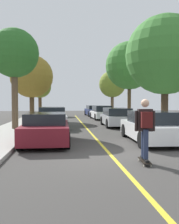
{
  "coord_description": "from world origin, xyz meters",
  "views": [
    {
      "loc": [
        -1.58,
        -7.72,
        1.78
      ],
      "look_at": [
        0.22,
        8.89,
        1.07
      ],
      "focal_mm": 39.95,
      "sensor_mm": 36.0,
      "label": 1
    }
  ],
  "objects_px": {
    "parked_car_left_near": "(52,118)",
    "skateboard": "(145,161)",
    "parked_car_left_nearest": "(46,128)",
    "parked_car_right_near": "(117,117)",
    "parked_car_right_far": "(101,113)",
    "street_tree_left_nearest": "(14,54)",
    "street_tree_left_near": "(32,77)",
    "parked_car_right_farthest": "(94,111)",
    "street_tree_right_nearest": "(165,55)",
    "street_tree_right_far": "(112,84)",
    "skateboarder": "(145,126)",
    "street_tree_left_far": "(40,87)",
    "street_tree_right_near": "(129,66)",
    "parked_car_right_nearest": "(150,127)"
  },
  "relations": [
    {
      "from": "parked_car_right_near",
      "to": "street_tree_left_nearest",
      "type": "relative_size",
      "value": 0.68
    },
    {
      "from": "street_tree_right_near",
      "to": "skateboard",
      "type": "bearing_deg",
      "value": -103.65
    },
    {
      "from": "parked_car_right_far",
      "to": "street_tree_left_near",
      "type": "height_order",
      "value": "street_tree_left_near"
    },
    {
      "from": "parked_car_right_near",
      "to": "parked_car_right_far",
      "type": "relative_size",
      "value": 0.94
    },
    {
      "from": "street_tree_right_near",
      "to": "street_tree_left_near",
      "type": "bearing_deg",
      "value": 168.68
    },
    {
      "from": "parked_car_left_nearest",
      "to": "street_tree_right_near",
      "type": "height_order",
      "value": "street_tree_right_near"
    },
    {
      "from": "parked_car_left_nearest",
      "to": "street_tree_left_near",
      "type": "relative_size",
      "value": 0.7
    },
    {
      "from": "street_tree_left_far",
      "to": "street_tree_right_near",
      "type": "xyz_separation_m",
      "value": [
        8.87,
        -10.3,
        1.36
      ]
    },
    {
      "from": "street_tree_right_far",
      "to": "skateboarder",
      "type": "relative_size",
      "value": 3.08
    },
    {
      "from": "street_tree_right_far",
      "to": "parked_car_right_near",
      "type": "bearing_deg",
      "value": -99.92
    },
    {
      "from": "street_tree_right_nearest",
      "to": "parked_car_right_nearest",
      "type": "bearing_deg",
      "value": -121.07
    },
    {
      "from": "parked_car_right_nearest",
      "to": "street_tree_left_far",
      "type": "bearing_deg",
      "value": 107.16
    },
    {
      "from": "parked_car_right_nearest",
      "to": "street_tree_left_near",
      "type": "distance_m",
      "value": 15.23
    },
    {
      "from": "parked_car_right_near",
      "to": "street_tree_left_nearest",
      "type": "bearing_deg",
      "value": -163.27
    },
    {
      "from": "parked_car_left_nearest",
      "to": "skateboard",
      "type": "height_order",
      "value": "parked_car_left_nearest"
    },
    {
      "from": "skateboard",
      "to": "street_tree_right_far",
      "type": "bearing_deg",
      "value": 80.86
    },
    {
      "from": "parked_car_right_near",
      "to": "parked_car_left_nearest",
      "type": "bearing_deg",
      "value": -123.99
    },
    {
      "from": "skateboard",
      "to": "parked_car_right_near",
      "type": "bearing_deg",
      "value": 81.76
    },
    {
      "from": "parked_car_left_near",
      "to": "skateboard",
      "type": "height_order",
      "value": "parked_car_left_near"
    },
    {
      "from": "street_tree_right_far",
      "to": "skateboard",
      "type": "height_order",
      "value": "street_tree_right_far"
    },
    {
      "from": "street_tree_left_far",
      "to": "street_tree_right_nearest",
      "type": "relative_size",
      "value": 0.74
    },
    {
      "from": "street_tree_left_nearest",
      "to": "parked_car_right_far",
      "type": "bearing_deg",
      "value": 53.57
    },
    {
      "from": "parked_car_right_farthest",
      "to": "street_tree_left_near",
      "type": "relative_size",
      "value": 0.78
    },
    {
      "from": "parked_car_right_near",
      "to": "skateboarder",
      "type": "relative_size",
      "value": 2.35
    },
    {
      "from": "parked_car_right_far",
      "to": "street_tree_right_near",
      "type": "distance_m",
      "value": 5.43
    },
    {
      "from": "street_tree_left_near",
      "to": "street_tree_left_far",
      "type": "relative_size",
      "value": 1.2
    },
    {
      "from": "parked_car_left_nearest",
      "to": "parked_car_right_near",
      "type": "distance_m",
      "value": 8.15
    },
    {
      "from": "street_tree_left_near",
      "to": "street_tree_right_nearest",
      "type": "bearing_deg",
      "value": -47.37
    },
    {
      "from": "parked_car_left_near",
      "to": "street_tree_right_near",
      "type": "distance_m",
      "value": 9.52
    },
    {
      "from": "parked_car_left_near",
      "to": "street_tree_left_near",
      "type": "xyz_separation_m",
      "value": [
        -2.16,
        6.97,
        3.41
      ]
    },
    {
      "from": "street_tree_left_nearest",
      "to": "street_tree_right_near",
      "type": "relative_size",
      "value": 0.85
    },
    {
      "from": "parked_car_right_nearest",
      "to": "parked_car_left_near",
      "type": "bearing_deg",
      "value": 126.06
    },
    {
      "from": "parked_car_left_nearest",
      "to": "street_tree_right_nearest",
      "type": "relative_size",
      "value": 0.63
    },
    {
      "from": "parked_car_right_farthest",
      "to": "street_tree_right_nearest",
      "type": "xyz_separation_m",
      "value": [
        2.16,
        -16.35,
        3.86
      ]
    },
    {
      "from": "parked_car_right_farthest",
      "to": "street_tree_left_far",
      "type": "distance_m",
      "value": 7.57
    },
    {
      "from": "parked_car_right_far",
      "to": "street_tree_right_far",
      "type": "relative_size",
      "value": 0.81
    },
    {
      "from": "parked_car_right_nearest",
      "to": "street_tree_right_far",
      "type": "relative_size",
      "value": 0.84
    },
    {
      "from": "street_tree_left_nearest",
      "to": "street_tree_right_nearest",
      "type": "bearing_deg",
      "value": -7.91
    },
    {
      "from": "parked_car_right_far",
      "to": "street_tree_left_near",
      "type": "distance_m",
      "value": 7.57
    },
    {
      "from": "street_tree_left_nearest",
      "to": "skateboard",
      "type": "distance_m",
      "value": 11.0
    },
    {
      "from": "parked_car_right_far",
      "to": "street_tree_right_near",
      "type": "relative_size",
      "value": 0.62
    },
    {
      "from": "street_tree_right_nearest",
      "to": "street_tree_right_far",
      "type": "distance_m",
      "value": 15.61
    },
    {
      "from": "street_tree_right_near",
      "to": "parked_car_right_far",
      "type": "bearing_deg",
      "value": 131.12
    },
    {
      "from": "parked_car_right_far",
      "to": "street_tree_left_nearest",
      "type": "xyz_separation_m",
      "value": [
        -6.72,
        -9.1,
        3.95
      ]
    },
    {
      "from": "parked_car_left_nearest",
      "to": "parked_car_left_near",
      "type": "relative_size",
      "value": 0.99
    },
    {
      "from": "parked_car_left_near",
      "to": "street_tree_right_nearest",
      "type": "relative_size",
      "value": 0.64
    },
    {
      "from": "parked_car_right_near",
      "to": "street_tree_left_near",
      "type": "xyz_separation_m",
      "value": [
        -6.71,
        6.39,
        3.44
      ]
    },
    {
      "from": "parked_car_right_farthest",
      "to": "street_tree_left_far",
      "type": "bearing_deg",
      "value": 164.9
    },
    {
      "from": "parked_car_right_nearest",
      "to": "skateboarder",
      "type": "distance_m",
      "value": 4.12
    },
    {
      "from": "parked_car_left_near",
      "to": "street_tree_left_near",
      "type": "height_order",
      "value": "street_tree_left_near"
    }
  ]
}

